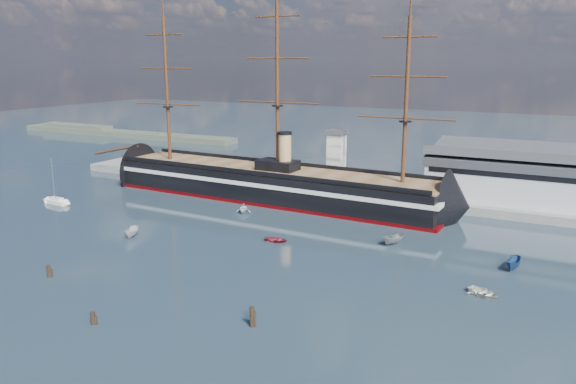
% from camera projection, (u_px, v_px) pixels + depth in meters
% --- Properties ---
extents(ground, '(600.00, 600.00, 0.00)m').
position_uv_depth(ground, '(265.00, 224.00, 122.03)').
color(ground, '#2B3943').
rests_on(ground, ground).
extents(quay, '(180.00, 18.00, 2.00)m').
position_uv_depth(quay, '(364.00, 194.00, 148.71)').
color(quay, slate).
rests_on(quay, ground).
extents(warehouse, '(63.00, 21.00, 11.60)m').
position_uv_depth(warehouse, '(569.00, 179.00, 128.93)').
color(warehouse, '#B7BABC').
rests_on(warehouse, ground).
extents(quay_tower, '(5.00, 5.00, 15.00)m').
position_uv_depth(quay_tower, '(336.00, 158.00, 147.01)').
color(quay_tower, silver).
rests_on(quay_tower, ground).
extents(shoreline, '(120.00, 10.00, 4.00)m').
position_uv_depth(shoreline, '(108.00, 132.00, 266.01)').
color(shoreline, '#3F4C38').
rests_on(shoreline, ground).
extents(warship, '(113.23, 20.31, 53.94)m').
position_uv_depth(warship, '(265.00, 183.00, 143.40)').
color(warship, black).
rests_on(warship, ground).
extents(sailboat, '(7.40, 2.95, 11.52)m').
position_uv_depth(sailboat, '(56.00, 201.00, 138.68)').
color(sailboat, white).
rests_on(sailboat, ground).
extents(motorboat_a, '(6.40, 4.38, 2.41)m').
position_uv_depth(motorboat_a, '(132.00, 237.00, 112.66)').
color(motorboat_a, silver).
rests_on(motorboat_a, ground).
extents(motorboat_b, '(1.45, 2.94, 1.32)m').
position_uv_depth(motorboat_b, '(276.00, 242.00, 109.70)').
color(motorboat_b, maroon).
rests_on(motorboat_b, ground).
extents(motorboat_c, '(6.30, 4.77, 2.39)m').
position_uv_depth(motorboat_c, '(393.00, 245.00, 108.11)').
color(motorboat_c, slate).
rests_on(motorboat_c, ground).
extents(motorboat_d, '(7.23, 5.15, 2.43)m').
position_uv_depth(motorboat_d, '(243.00, 213.00, 130.68)').
color(motorboat_d, silver).
rests_on(motorboat_d, ground).
extents(motorboat_e, '(2.74, 3.50, 1.53)m').
position_uv_depth(motorboat_e, '(483.00, 296.00, 84.51)').
color(motorboat_e, beige).
rests_on(motorboat_e, ground).
extents(motorboat_f, '(6.48, 3.02, 2.50)m').
position_uv_depth(motorboat_f, '(513.00, 269.00, 95.29)').
color(motorboat_f, navy).
rests_on(motorboat_f, ground).
extents(piling_near_left, '(0.64, 0.64, 2.85)m').
position_uv_depth(piling_near_left, '(49.00, 277.00, 91.84)').
color(piling_near_left, black).
rests_on(piling_near_left, ground).
extents(piling_near_mid, '(0.64, 0.64, 2.53)m').
position_uv_depth(piling_near_mid, '(93.00, 324.00, 75.48)').
color(piling_near_mid, black).
rests_on(piling_near_mid, ground).
extents(piling_near_right, '(0.64, 0.64, 3.57)m').
position_uv_depth(piling_near_right, '(252.00, 327.00, 74.85)').
color(piling_near_right, black).
rests_on(piling_near_right, ground).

